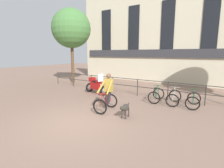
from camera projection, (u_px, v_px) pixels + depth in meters
The scene contains 10 objects.
ground_plane at pixel (77, 123), 6.65m from camera, with size 60.00×60.00×0.00m, color #846656.
canal_railing at pixel (138, 85), 10.78m from camera, with size 15.05×0.05×1.05m.
building_facade at pixel (168, 35), 14.91m from camera, with size 18.00×0.72×8.34m.
cyclist_with_bike at pixel (107, 94), 8.04m from camera, with size 0.85×1.26×1.70m.
dog at pixel (125, 108), 7.07m from camera, with size 0.30×0.85×0.59m.
parked_motorcycle at pixel (96, 85), 11.39m from camera, with size 1.69×0.93×1.35m.
parked_bicycle_near_lamp at pixel (156, 95), 9.51m from camera, with size 0.78×1.18×0.86m.
parked_bicycle_mid_left at pixel (174, 98), 9.00m from camera, with size 0.80×1.19×0.86m.
parked_bicycle_mid_right at pixel (193, 100), 8.49m from camera, with size 0.77×1.17×0.86m.
tree_canalside_left at pixel (71, 29), 14.94m from camera, with size 3.33×3.33×6.38m.
Camera 1 is at (4.61, -4.49, 2.61)m, focal length 28.00 mm.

